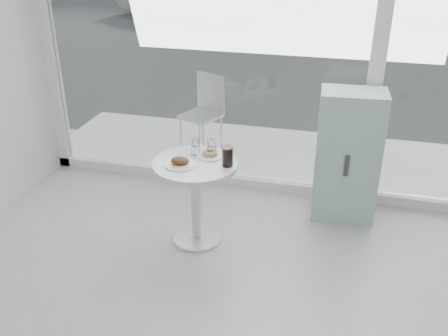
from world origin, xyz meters
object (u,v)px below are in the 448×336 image
(patio_chair, at_px, (205,109))
(plate_fritter, at_px, (180,162))
(mint_cabinet, at_px, (347,156))
(water_tumbler_b, at_px, (212,148))
(plate_donut, at_px, (210,154))
(water_tumbler_a, at_px, (196,148))
(main_table, at_px, (196,185))
(cola_glass, at_px, (228,156))

(patio_chair, relative_size, plate_fritter, 3.69)
(mint_cabinet, distance_m, water_tumbler_b, 1.29)
(water_tumbler_b, bearing_deg, plate_donut, -95.82)
(patio_chair, xyz_separation_m, water_tumbler_b, (0.54, -1.60, 0.25))
(mint_cabinet, xyz_separation_m, water_tumbler_a, (-1.28, -0.59, 0.20))
(plate_donut, relative_size, water_tumbler_b, 1.70)
(patio_chair, bearing_deg, water_tumbler_b, -48.23)
(patio_chair, relative_size, plate_donut, 4.08)
(main_table, bearing_deg, water_tumbler_a, 105.40)
(cola_glass, bearing_deg, mint_cabinet, 38.23)
(patio_chair, height_order, plate_donut, patio_chair)
(main_table, height_order, plate_donut, plate_donut)
(patio_chair, xyz_separation_m, water_tumbler_a, (0.40, -1.62, 0.25))
(patio_chair, distance_m, water_tumbler_b, 1.71)
(plate_fritter, xyz_separation_m, water_tumbler_b, (0.19, 0.27, 0.03))
(water_tumbler_a, bearing_deg, mint_cabinet, 24.88)
(patio_chair, bearing_deg, mint_cabinet, -8.38)
(plate_fritter, relative_size, water_tumbler_a, 1.96)
(main_table, xyz_separation_m, patio_chair, (-0.45, 1.79, 0.03))
(plate_fritter, bearing_deg, main_table, 39.97)
(mint_cabinet, height_order, cola_glass, mint_cabinet)
(mint_cabinet, xyz_separation_m, plate_donut, (-1.14, -0.61, 0.17))
(patio_chair, bearing_deg, cola_glass, -44.72)
(main_table, distance_m, plate_donut, 0.29)
(main_table, bearing_deg, plate_donut, 58.60)
(plate_fritter, bearing_deg, cola_glass, 13.22)
(mint_cabinet, distance_m, patio_chair, 1.97)
(plate_fritter, distance_m, water_tumbler_a, 0.26)
(plate_fritter, distance_m, cola_glass, 0.39)
(main_table, bearing_deg, mint_cabinet, 31.56)
(main_table, xyz_separation_m, water_tumbler_a, (-0.05, 0.16, 0.28))
(patio_chair, bearing_deg, plate_fritter, -56.34)
(cola_glass, bearing_deg, water_tumbler_a, 153.70)
(main_table, relative_size, plate_donut, 3.38)
(mint_cabinet, relative_size, cola_glass, 7.25)
(cola_glass, bearing_deg, patio_chair, 112.10)
(mint_cabinet, distance_m, cola_glass, 1.24)
(water_tumbler_b, distance_m, cola_glass, 0.26)
(main_table, relative_size, mint_cabinet, 0.62)
(water_tumbler_b, bearing_deg, cola_glass, -44.26)
(plate_fritter, relative_size, plate_donut, 1.11)
(plate_fritter, relative_size, cola_glass, 1.46)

